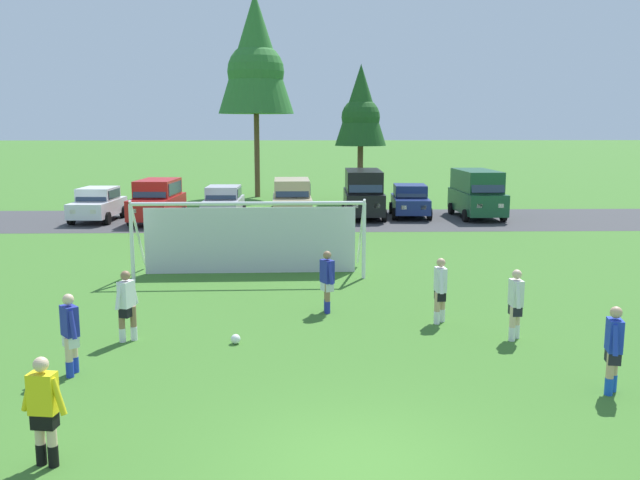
{
  "coord_description": "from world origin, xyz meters",
  "views": [
    {
      "loc": [
        -0.79,
        -9.14,
        4.86
      ],
      "look_at": [
        -0.26,
        10.23,
        1.59
      ],
      "focal_mm": 38.19,
      "sensor_mm": 36.0,
      "label": 1
    }
  ],
  "objects_px": {
    "parked_car_slot_center_left": "(223,202)",
    "player_trailing_back": "(613,350)",
    "player_winger_left": "(440,291)",
    "parked_car_slot_left": "(158,200)",
    "parked_car_slot_center": "(292,200)",
    "player_winger_right": "(515,305)",
    "parked_car_slot_far_left": "(98,204)",
    "parked_car_slot_far_right": "(477,193)",
    "player_striker_near": "(70,335)",
    "parked_car_slot_right": "(410,201)",
    "player_defender_far": "(327,282)",
    "player_midfield_center": "(127,306)",
    "soccer_goal": "(250,236)",
    "soccer_ball": "(236,339)",
    "parked_car_slot_center_right": "(363,192)",
    "referee": "(44,412)"
  },
  "relations": [
    {
      "from": "player_winger_left",
      "to": "parked_car_slot_center",
      "type": "bearing_deg",
      "value": 102.14
    },
    {
      "from": "player_striker_near",
      "to": "parked_car_slot_left",
      "type": "bearing_deg",
      "value": 97.27
    },
    {
      "from": "soccer_ball",
      "to": "player_midfield_center",
      "type": "distance_m",
      "value": 2.58
    },
    {
      "from": "player_winger_left",
      "to": "parked_car_slot_right",
      "type": "height_order",
      "value": "parked_car_slot_right"
    },
    {
      "from": "parked_car_slot_center_left",
      "to": "parked_car_slot_center_right",
      "type": "height_order",
      "value": "parked_car_slot_center_right"
    },
    {
      "from": "parked_car_slot_far_right",
      "to": "player_striker_near",
      "type": "bearing_deg",
      "value": -121.28
    },
    {
      "from": "parked_car_slot_center_left",
      "to": "player_trailing_back",
      "type": "bearing_deg",
      "value": -67.73
    },
    {
      "from": "parked_car_slot_left",
      "to": "parked_car_slot_far_left",
      "type": "bearing_deg",
      "value": 170.35
    },
    {
      "from": "soccer_goal",
      "to": "player_trailing_back",
      "type": "height_order",
      "value": "soccer_goal"
    },
    {
      "from": "player_midfield_center",
      "to": "parked_car_slot_far_right",
      "type": "distance_m",
      "value": 24.55
    },
    {
      "from": "soccer_goal",
      "to": "parked_car_slot_left",
      "type": "bearing_deg",
      "value": 114.32
    },
    {
      "from": "player_winger_right",
      "to": "parked_car_slot_far_right",
      "type": "xyz_separation_m",
      "value": [
        4.42,
        20.78,
        0.52
      ]
    },
    {
      "from": "soccer_goal",
      "to": "player_winger_right",
      "type": "distance_m",
      "value": 9.69
    },
    {
      "from": "player_striker_near",
      "to": "player_trailing_back",
      "type": "xyz_separation_m",
      "value": [
        10.2,
        -1.21,
        0.0
      ]
    },
    {
      "from": "parked_car_slot_right",
      "to": "player_defender_far",
      "type": "bearing_deg",
      "value": -105.35
    },
    {
      "from": "player_defender_far",
      "to": "player_winger_left",
      "type": "xyz_separation_m",
      "value": [
        2.76,
        -1.05,
        0.0
      ]
    },
    {
      "from": "soccer_ball",
      "to": "parked_car_slot_center_right",
      "type": "relative_size",
      "value": 0.05
    },
    {
      "from": "soccer_goal",
      "to": "player_striker_near",
      "type": "distance_m",
      "value": 9.55
    },
    {
      "from": "soccer_ball",
      "to": "parked_car_slot_far_left",
      "type": "xyz_separation_m",
      "value": [
        -8.94,
        20.15,
        0.77
      ]
    },
    {
      "from": "parked_car_slot_right",
      "to": "parked_car_slot_far_right",
      "type": "xyz_separation_m",
      "value": [
        3.48,
        -0.44,
        0.47
      ]
    },
    {
      "from": "soccer_goal",
      "to": "parked_car_slot_far_left",
      "type": "xyz_separation_m",
      "value": [
        -8.74,
        12.88,
        -0.42
      ]
    },
    {
      "from": "player_winger_left",
      "to": "parked_car_slot_far_left",
      "type": "bearing_deg",
      "value": 126.65
    },
    {
      "from": "soccer_goal",
      "to": "parked_car_slot_left",
      "type": "distance_m",
      "value": 13.55
    },
    {
      "from": "player_winger_left",
      "to": "parked_car_slot_left",
      "type": "distance_m",
      "value": 21.01
    },
    {
      "from": "player_winger_left",
      "to": "parked_car_slot_center_left",
      "type": "height_order",
      "value": "parked_car_slot_center_left"
    },
    {
      "from": "parked_car_slot_far_left",
      "to": "parked_car_slot_center_left",
      "type": "xyz_separation_m",
      "value": [
        6.34,
        0.63,
        0.0
      ]
    },
    {
      "from": "player_winger_right",
      "to": "parked_car_slot_left",
      "type": "relative_size",
      "value": 0.35
    },
    {
      "from": "player_striker_near",
      "to": "parked_car_slot_left",
      "type": "xyz_separation_m",
      "value": [
        -2.74,
        21.46,
        0.29
      ]
    },
    {
      "from": "player_winger_right",
      "to": "parked_car_slot_right",
      "type": "xyz_separation_m",
      "value": [
        0.95,
        21.21,
        0.05
      ]
    },
    {
      "from": "parked_car_slot_far_left",
      "to": "parked_car_slot_far_right",
      "type": "distance_m",
      "value": 19.75
    },
    {
      "from": "player_winger_right",
      "to": "parked_car_slot_center",
      "type": "bearing_deg",
      "value": 105.33
    },
    {
      "from": "parked_car_slot_center",
      "to": "parked_car_slot_right",
      "type": "relative_size",
      "value": 1.08
    },
    {
      "from": "soccer_goal",
      "to": "parked_car_slot_center",
      "type": "relative_size",
      "value": 1.6
    },
    {
      "from": "player_winger_right",
      "to": "parked_car_slot_left",
      "type": "height_order",
      "value": "parked_car_slot_left"
    },
    {
      "from": "parked_car_slot_center_left",
      "to": "parked_car_slot_center_right",
      "type": "bearing_deg",
      "value": 2.47
    },
    {
      "from": "soccer_ball",
      "to": "parked_car_slot_center",
      "type": "xyz_separation_m",
      "value": [
        1.01,
        19.68,
        1.0
      ]
    },
    {
      "from": "soccer_goal",
      "to": "parked_car_slot_far_left",
      "type": "bearing_deg",
      "value": 124.16
    },
    {
      "from": "player_defender_far",
      "to": "player_trailing_back",
      "type": "bearing_deg",
      "value": -48.3
    },
    {
      "from": "player_midfield_center",
      "to": "parked_car_slot_center_right",
      "type": "height_order",
      "value": "parked_car_slot_center_right"
    },
    {
      "from": "player_winger_right",
      "to": "parked_car_slot_center_right",
      "type": "distance_m",
      "value": 21.02
    },
    {
      "from": "player_midfield_center",
      "to": "player_winger_right",
      "type": "bearing_deg",
      "value": -0.78
    },
    {
      "from": "player_midfield_center",
      "to": "parked_car_slot_right",
      "type": "height_order",
      "value": "parked_car_slot_right"
    },
    {
      "from": "referee",
      "to": "parked_car_slot_far_left",
      "type": "xyz_separation_m",
      "value": [
        -6.74,
        25.65,
        0.05
      ]
    },
    {
      "from": "player_defender_far",
      "to": "parked_car_slot_center_right",
      "type": "bearing_deg",
      "value": 81.94
    },
    {
      "from": "player_defender_far",
      "to": "parked_car_slot_center",
      "type": "xyz_separation_m",
      "value": [
        -1.15,
        17.11,
        0.29
      ]
    },
    {
      "from": "player_midfield_center",
      "to": "parked_car_slot_right",
      "type": "bearing_deg",
      "value": 65.12
    },
    {
      "from": "player_striker_near",
      "to": "parked_car_slot_far_right",
      "type": "xyz_separation_m",
      "value": [
        13.83,
        22.77,
        0.52
      ]
    },
    {
      "from": "player_trailing_back",
      "to": "parked_car_slot_center_left",
      "type": "xyz_separation_m",
      "value": [
        -9.76,
        23.83,
        0.05
      ]
    },
    {
      "from": "soccer_ball",
      "to": "parked_car_slot_center",
      "type": "height_order",
      "value": "parked_car_slot_center"
    },
    {
      "from": "player_defender_far",
      "to": "player_winger_left",
      "type": "bearing_deg",
      "value": -20.75
    }
  ]
}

